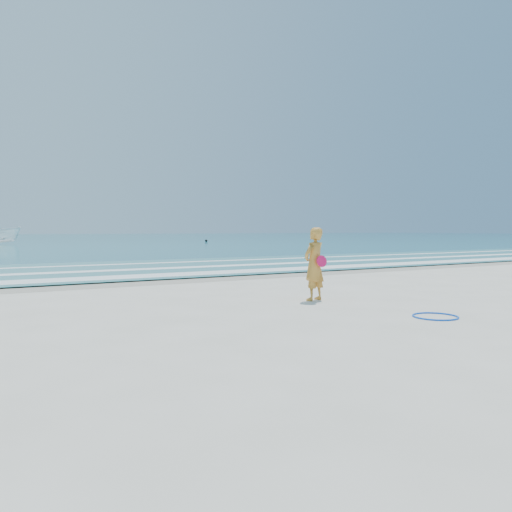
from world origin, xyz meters
TOP-DOWN VIEW (x-y plane):
  - ground at (0.00, 0.00)m, footprint 400.00×400.00m
  - wet_sand at (0.00, 9.00)m, footprint 400.00×2.40m
  - shallow at (0.00, 14.00)m, footprint 400.00×10.00m
  - foam_near at (0.00, 10.30)m, footprint 400.00×1.40m
  - foam_mid at (0.00, 13.20)m, footprint 400.00×0.90m
  - foam_far at (0.00, 16.50)m, footprint 400.00×0.60m
  - hoop at (1.37, -0.02)m, footprint 0.86×0.86m
  - buoy at (21.23, 53.11)m, footprint 0.35×0.35m
  - woman at (0.76, 2.91)m, footprint 0.71×0.57m

SIDE VIEW (x-z plane):
  - ground at x=0.00m, z-range 0.00..0.00m
  - wet_sand at x=0.00m, z-range 0.00..0.00m
  - hoop at x=1.37m, z-range 0.00..0.03m
  - shallow at x=0.00m, z-range 0.04..0.05m
  - foam_near at x=0.00m, z-range 0.05..0.06m
  - foam_mid at x=0.00m, z-range 0.05..0.06m
  - foam_far at x=0.00m, z-range 0.05..0.06m
  - buoy at x=21.23m, z-range 0.04..0.39m
  - woman at x=0.76m, z-range 0.00..1.68m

